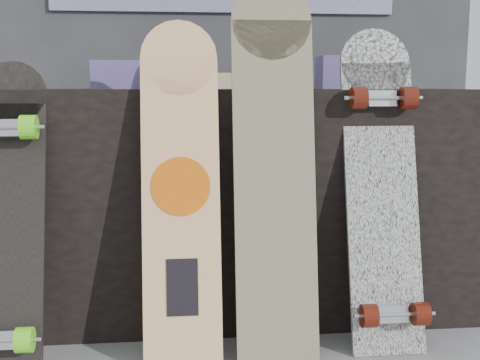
{
  "coord_description": "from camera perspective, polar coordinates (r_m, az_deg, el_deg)",
  "views": [
    {
      "loc": [
        -0.22,
        -1.65,
        0.81
      ],
      "look_at": [
        -0.04,
        0.2,
        0.52
      ],
      "focal_mm": 45.0,
      "sensor_mm": 36.0,
      "label": 1
    }
  ],
  "objects": [
    {
      "name": "skateboard_dark",
      "position": [
        1.85,
        -21.15,
        -2.83
      ],
      "size": [
        0.2,
        0.34,
        0.89
      ],
      "rotation": [
        -0.29,
        0.0,
        0.0
      ],
      "color": "black",
      "rests_on": "ground"
    },
    {
      "name": "longboard_celtic",
      "position": [
        1.81,
        3.25,
        2.21
      ],
      "size": [
        0.25,
        0.24,
        1.13
      ],
      "rotation": [
        -0.19,
        0.0,
        0.0
      ],
      "color": "#CEC08C",
      "rests_on": "ground"
    },
    {
      "name": "longboard_geisha",
      "position": [
        1.78,
        -5.64,
        -0.16
      ],
      "size": [
        0.23,
        0.24,
        1.01
      ],
      "rotation": [
        -0.22,
        0.0,
        0.0
      ],
      "color": "beige",
      "rests_on": "ground"
    },
    {
      "name": "vendor_table",
      "position": [
        2.2,
        0.14,
        -1.88
      ],
      "size": [
        1.6,
        0.6,
        0.8
      ],
      "primitive_type": "cube",
      "color": "black",
      "rests_on": "ground"
    },
    {
      "name": "merch_box_flat",
      "position": [
        2.34,
        -3.51,
        9.35
      ],
      "size": [
        0.22,
        0.1,
        0.06
      ],
      "primitive_type": "cube",
      "color": "#D1B78C",
      "rests_on": "vendor_table"
    },
    {
      "name": "merch_box_small",
      "position": [
        2.29,
        9.2,
        10.02
      ],
      "size": [
        0.14,
        0.14,
        0.12
      ],
      "primitive_type": "cube",
      "color": "#583F81",
      "rests_on": "vendor_table"
    },
    {
      "name": "merch_box_purple",
      "position": [
        2.21,
        -11.48,
        9.74
      ],
      "size": [
        0.18,
        0.12,
        0.1
      ],
      "primitive_type": "cube",
      "color": "#583F81",
      "rests_on": "vendor_table"
    },
    {
      "name": "longboard_cascadia",
      "position": [
        1.92,
        13.35,
        -0.27
      ],
      "size": [
        0.23,
        0.33,
        1.0
      ],
      "rotation": [
        -0.26,
        0.0,
        0.0
      ],
      "color": "white",
      "rests_on": "ground"
    },
    {
      "name": "booth",
      "position": [
        3.02,
        -1.58,
        14.44
      ],
      "size": [
        2.4,
        0.22,
        2.2
      ],
      "color": "#2F3034",
      "rests_on": "ground"
    }
  ]
}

